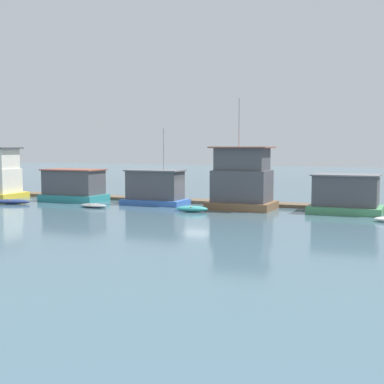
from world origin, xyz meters
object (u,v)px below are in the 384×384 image
object	(u,v)px
houseboat_brown	(242,181)
mooring_post_near_left	(158,195)
dinghy_grey	(93,205)
dinghy_navy	(11,202)
dinghy_teal	(192,209)
houseboat_teal	(74,186)
houseboat_blue	(155,188)
houseboat_green	(346,195)

from	to	relation	value
houseboat_brown	mooring_post_near_left	size ratio (longest dim) A/B	6.72
houseboat_brown	dinghy_grey	distance (m)	13.47
dinghy_navy	dinghy_teal	xyz separation A→B (m)	(18.22, 1.06, 0.03)
dinghy_grey	dinghy_teal	size ratio (longest dim) A/B	0.96
dinghy_grey	houseboat_brown	bearing A→B (deg)	17.54
houseboat_teal	dinghy_navy	distance (m)	6.16
houseboat_blue	dinghy_teal	bearing A→B (deg)	-35.76
houseboat_teal	houseboat_blue	xyz separation A→B (m)	(8.92, 0.37, 0.01)
houseboat_teal	houseboat_green	world-z (taller)	houseboat_teal
houseboat_teal	dinghy_navy	world-z (taller)	houseboat_teal
houseboat_teal	dinghy_grey	world-z (taller)	houseboat_teal
houseboat_brown	mooring_post_near_left	bearing A→B (deg)	167.63
houseboat_teal	houseboat_brown	distance (m)	17.61
houseboat_green	dinghy_teal	world-z (taller)	houseboat_green
dinghy_grey	houseboat_green	bearing A→B (deg)	12.58
dinghy_navy	dinghy_grey	world-z (taller)	dinghy_navy
houseboat_brown	dinghy_teal	distance (m)	5.28
houseboat_brown	houseboat_blue	bearing A→B (deg)	177.51
houseboat_blue	dinghy_teal	size ratio (longest dim) A/B	2.51
dinghy_navy	mooring_post_near_left	distance (m)	13.91
dinghy_navy	mooring_post_near_left	size ratio (longest dim) A/B	2.73
mooring_post_near_left	houseboat_blue	bearing A→B (deg)	-71.25
mooring_post_near_left	houseboat_teal	bearing A→B (deg)	-166.42
dinghy_navy	houseboat_brown	bearing A→B (deg)	12.10
dinghy_navy	dinghy_teal	bearing A→B (deg)	3.34
dinghy_grey	houseboat_teal	bearing A→B (deg)	140.91
houseboat_teal	houseboat_green	size ratio (longest dim) A/B	1.06
houseboat_blue	houseboat_brown	distance (m)	8.73
houseboat_blue	houseboat_brown	world-z (taller)	houseboat_brown
houseboat_brown	dinghy_grey	size ratio (longest dim) A/B	3.52
dinghy_navy	mooring_post_near_left	xyz separation A→B (m)	(12.23, 6.62, 0.49)
houseboat_brown	dinghy_teal	world-z (taller)	houseboat_brown
houseboat_green	dinghy_grey	bearing A→B (deg)	-167.42
houseboat_teal	dinghy_teal	xyz separation A→B (m)	(14.35, -3.54, -1.27)
houseboat_brown	dinghy_teal	bearing A→B (deg)	-132.49
houseboat_green	houseboat_blue	bearing A→B (deg)	-178.71
houseboat_blue	houseboat_brown	bearing A→B (deg)	-2.49
houseboat_teal	dinghy_teal	distance (m)	14.83
dinghy_grey	dinghy_teal	bearing A→B (deg)	2.83
houseboat_brown	dinghy_navy	bearing A→B (deg)	-167.90
houseboat_brown	houseboat_green	world-z (taller)	houseboat_brown
dinghy_navy	dinghy_grey	xyz separation A→B (m)	(8.80, 0.60, -0.05)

